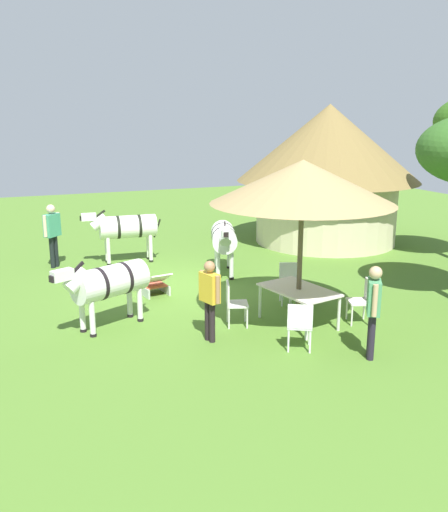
{
  "coord_description": "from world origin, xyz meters",
  "views": [
    {
      "loc": [
        12.31,
        -4.08,
        4.08
      ],
      "look_at": [
        1.11,
        0.42,
        1.0
      ],
      "focal_mm": 38.62,
      "sensor_mm": 36.0,
      "label": 1
    }
  ],
  "objects_px": {
    "patio_chair_east_end": "(363,298)",
    "guest_beside_umbrella": "(373,304)",
    "guest_behind_table": "(210,294)",
    "zebra_by_umbrella": "(224,238)",
    "patio_chair_near_hut": "(233,301)",
    "patio_chair_near_lawn": "(300,323)",
    "shade_umbrella": "(303,182)",
    "patio_dining_table": "(299,292)",
    "standing_watcher": "(52,230)",
    "zebra_nearest_camera": "(126,227)",
    "patio_chair_west_end": "(290,280)",
    "thatched_hut": "(328,166)",
    "zebra_toward_hut": "(108,283)",
    "striped_lounge_chair": "(155,285)"
  },
  "relations": [
    {
      "from": "standing_watcher",
      "to": "zebra_nearest_camera",
      "type": "relative_size",
      "value": 0.78
    },
    {
      "from": "patio_dining_table",
      "to": "zebra_toward_hut",
      "type": "xyz_separation_m",
      "value": [
        -1.24,
        -3.55,
        0.26
      ]
    },
    {
      "from": "patio_chair_near_lawn",
      "to": "zebra_by_umbrella",
      "type": "bearing_deg",
      "value": 111.91
    },
    {
      "from": "patio_dining_table",
      "to": "guest_behind_table",
      "type": "xyz_separation_m",
      "value": [
        0.15,
        -1.95,
        0.26
      ]
    },
    {
      "from": "standing_watcher",
      "to": "patio_chair_west_end",
      "type": "bearing_deg",
      "value": 88.49
    },
    {
      "from": "patio_dining_table",
      "to": "patio_chair_east_end",
      "type": "bearing_deg",
      "value": 71.18
    },
    {
      "from": "patio_chair_near_hut",
      "to": "striped_lounge_chair",
      "type": "height_order",
      "value": "patio_chair_near_hut"
    },
    {
      "from": "zebra_toward_hut",
      "to": "patio_chair_east_end",
      "type": "bearing_deg",
      "value": -133.48
    },
    {
      "from": "patio_chair_west_end",
      "to": "zebra_toward_hut",
      "type": "bearing_deg",
      "value": 20.55
    },
    {
      "from": "patio_chair_east_end",
      "to": "guest_beside_umbrella",
      "type": "relative_size",
      "value": 0.55
    },
    {
      "from": "zebra_toward_hut",
      "to": "zebra_by_umbrella",
      "type": "bearing_deg",
      "value": -77.29
    },
    {
      "from": "zebra_toward_hut",
      "to": "patio_dining_table",
      "type": "bearing_deg",
      "value": -133.58
    },
    {
      "from": "shade_umbrella",
      "to": "standing_watcher",
      "type": "distance_m",
      "value": 7.75
    },
    {
      "from": "guest_behind_table",
      "to": "zebra_by_umbrella",
      "type": "bearing_deg",
      "value": 138.03
    },
    {
      "from": "patio_chair_near_lawn",
      "to": "thatched_hut",
      "type": "bearing_deg",
      "value": 83.65
    },
    {
      "from": "guest_behind_table",
      "to": "zebra_by_umbrella",
      "type": "xyz_separation_m",
      "value": [
        -4.03,
        1.9,
        0.06
      ]
    },
    {
      "from": "shade_umbrella",
      "to": "zebra_toward_hut",
      "type": "bearing_deg",
      "value": -109.23
    },
    {
      "from": "patio_chair_near_hut",
      "to": "patio_chair_near_lawn",
      "type": "height_order",
      "value": "same"
    },
    {
      "from": "zebra_nearest_camera",
      "to": "zebra_toward_hut",
      "type": "distance_m",
      "value": 5.02
    },
    {
      "from": "patio_dining_table",
      "to": "patio_chair_west_end",
      "type": "xyz_separation_m",
      "value": [
        -1.23,
        0.46,
        -0.14
      ]
    },
    {
      "from": "thatched_hut",
      "to": "patio_dining_table",
      "type": "relative_size",
      "value": 3.42
    },
    {
      "from": "thatched_hut",
      "to": "zebra_by_umbrella",
      "type": "distance_m",
      "value": 5.4
    },
    {
      "from": "patio_chair_west_end",
      "to": "patio_chair_near_hut",
      "type": "height_order",
      "value": "same"
    },
    {
      "from": "thatched_hut",
      "to": "patio_chair_near_hut",
      "type": "distance_m",
      "value": 8.48
    },
    {
      "from": "patio_chair_west_end",
      "to": "guest_beside_umbrella",
      "type": "relative_size",
      "value": 0.55
    },
    {
      "from": "patio_chair_near_lawn",
      "to": "zebra_by_umbrella",
      "type": "relative_size",
      "value": 0.45
    },
    {
      "from": "standing_watcher",
      "to": "striped_lounge_chair",
      "type": "relative_size",
      "value": 1.97
    },
    {
      "from": "zebra_nearest_camera",
      "to": "patio_chair_near_lawn",
      "type": "bearing_deg",
      "value": -164.42
    },
    {
      "from": "patio_chair_east_end",
      "to": "zebra_nearest_camera",
      "type": "height_order",
      "value": "zebra_nearest_camera"
    },
    {
      "from": "patio_chair_west_end",
      "to": "zebra_by_umbrella",
      "type": "xyz_separation_m",
      "value": [
        -2.65,
        -0.52,
        0.47
      ]
    },
    {
      "from": "patio_dining_table",
      "to": "patio_chair_west_end",
      "type": "distance_m",
      "value": 1.32
    },
    {
      "from": "guest_beside_umbrella",
      "to": "patio_chair_east_end",
      "type": "bearing_deg",
      "value": -177.64
    },
    {
      "from": "patio_chair_east_end",
      "to": "striped_lounge_chair",
      "type": "distance_m",
      "value": 4.76
    },
    {
      "from": "patio_chair_west_end",
      "to": "striped_lounge_chair",
      "type": "height_order",
      "value": "patio_chair_west_end"
    },
    {
      "from": "patio_chair_near_lawn",
      "to": "standing_watcher",
      "type": "height_order",
      "value": "standing_watcher"
    },
    {
      "from": "shade_umbrella",
      "to": "patio_chair_east_end",
      "type": "xyz_separation_m",
      "value": [
        0.42,
        1.24,
        -2.34
      ]
    },
    {
      "from": "shade_umbrella",
      "to": "striped_lounge_chair",
      "type": "distance_m",
      "value": 4.46
    },
    {
      "from": "patio_dining_table",
      "to": "patio_chair_near_hut",
      "type": "relative_size",
      "value": 1.91
    },
    {
      "from": "guest_behind_table",
      "to": "zebra_toward_hut",
      "type": "distance_m",
      "value": 2.12
    },
    {
      "from": "thatched_hut",
      "to": "zebra_toward_hut",
      "type": "relative_size",
      "value": 2.92
    },
    {
      "from": "patio_chair_west_end",
      "to": "striped_lounge_chair",
      "type": "bearing_deg",
      "value": -11.01
    },
    {
      "from": "patio_chair_near_lawn",
      "to": "striped_lounge_chair",
      "type": "distance_m",
      "value": 4.33
    },
    {
      "from": "patio_chair_near_lawn",
      "to": "zebra_toward_hut",
      "type": "distance_m",
      "value": 3.8
    },
    {
      "from": "thatched_hut",
      "to": "zebra_nearest_camera",
      "type": "bearing_deg",
      "value": -88.02
    },
    {
      "from": "thatched_hut",
      "to": "standing_watcher",
      "type": "height_order",
      "value": "thatched_hut"
    },
    {
      "from": "guest_beside_umbrella",
      "to": "zebra_by_umbrella",
      "type": "xyz_separation_m",
      "value": [
        -5.77,
        -0.42,
        -0.01
      ]
    },
    {
      "from": "patio_dining_table",
      "to": "patio_chair_east_end",
      "type": "distance_m",
      "value": 1.32
    },
    {
      "from": "shade_umbrella",
      "to": "patio_dining_table",
      "type": "distance_m",
      "value": 2.2
    },
    {
      "from": "guest_beside_umbrella",
      "to": "zebra_by_umbrella",
      "type": "bearing_deg",
      "value": -142.56
    },
    {
      "from": "patio_chair_near_hut",
      "to": "zebra_by_umbrella",
      "type": "bearing_deg",
      "value": 179.16
    }
  ]
}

